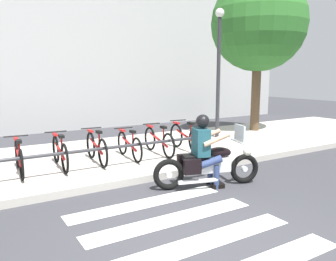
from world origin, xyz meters
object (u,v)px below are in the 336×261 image
bike_rack (87,151)px  street_lamp (219,62)px  bicycle_2 (19,157)px  bicycle_6 (159,141)px  bicycle_4 (96,148)px  motorcycle (208,164)px  rider (205,146)px  bicycle_7 (185,137)px  bicycle_5 (129,145)px  bicycle_3 (60,152)px  tree_near_rack (259,24)px

bike_rack → street_lamp: bearing=18.8°
bicycle_2 → bicycle_6: bicycle_6 is taller
bicycle_4 → bicycle_6: size_ratio=0.96×
motorcycle → bike_rack: size_ratio=0.33×
motorcycle → bicycle_4: 2.71m
bicycle_6 → bike_rack: 2.13m
street_lamp → rider: bearing=-132.7°
bicycle_6 → street_lamp: 3.67m
bicycle_7 → bicycle_5: bearing=180.0°
bicycle_2 → bicycle_6: size_ratio=0.97×
bicycle_3 → rider: bearing=-46.4°
motorcycle → street_lamp: 5.05m
bicycle_2 → bike_rack: size_ratio=0.26×
motorcycle → bicycle_3: (-2.25, 2.31, 0.05)m
motorcycle → bicycle_5: (-0.60, 2.31, 0.03)m
bicycle_7 → tree_near_rack: size_ratio=0.30×
rider → tree_near_rack: 7.18m
bicycle_6 → tree_near_rack: size_ratio=0.30×
motorcycle → bicycle_7: bearing=65.6°
bicycle_3 → tree_near_rack: (7.41, 1.51, 3.42)m
bicycle_3 → bicycle_2: bearing=180.0°
bicycle_4 → bicycle_7: bicycle_7 is taller
motorcycle → rider: (-0.07, 0.03, 0.36)m
bicycle_6 → bicycle_7: bearing=-0.1°
motorcycle → bicycle_5: motorcycle is taller
bicycle_2 → bicycle_5: size_ratio=1.06×
bicycle_4 → bicycle_5: bicycle_4 is taller
rider → bicycle_2: 3.78m
bicycle_3 → bicycle_5: (1.65, 0.00, -0.02)m
bicycle_2 → bike_rack: (1.23, -0.55, 0.09)m
rider → bicycle_6: bearing=82.6°
bicycle_3 → bicycle_5: bicycle_3 is taller
bicycle_5 → bicycle_7: 1.65m
motorcycle → bicycle_6: 2.32m
bicycle_5 → bicycle_6: 0.82m
motorcycle → bicycle_4: (-1.42, 2.31, 0.06)m
tree_near_rack → bicycle_3: bearing=-168.4°
motorcycle → bicycle_2: motorcycle is taller
motorcycle → bicycle_7: (1.05, 2.31, 0.06)m
rider → bicycle_2: (-3.00, 2.28, -0.32)m
motorcycle → bicycle_2: (-3.07, 2.31, 0.04)m
bicycle_3 → bicycle_5: 1.65m
tree_near_rack → bicycle_6: bearing=-163.0°
bicycle_2 → bike_rack: bicycle_2 is taller
motorcycle → bicycle_6: (0.22, 2.31, 0.05)m
bicycle_4 → street_lamp: street_lamp is taller
bicycle_3 → bicycle_6: (2.47, 0.00, -0.00)m
motorcycle → bike_rack: bearing=136.4°
bicycle_2 → bicycle_3: bearing=-0.0°
bicycle_5 → bicycle_7: size_ratio=0.93×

